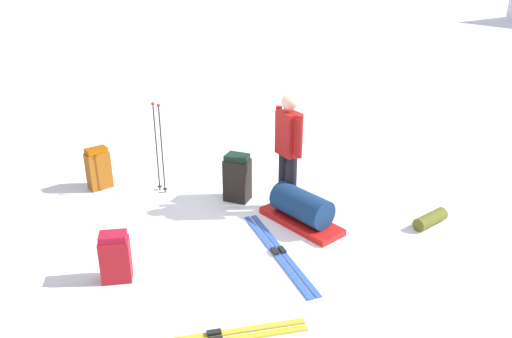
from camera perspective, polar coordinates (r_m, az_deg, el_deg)
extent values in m
plane|color=white|center=(7.06, 0.00, -5.22)|extent=(80.00, 80.00, 0.00)
cylinder|color=black|center=(6.95, 4.05, -1.85)|extent=(0.14, 0.14, 0.85)
cylinder|color=black|center=(7.10, 3.11, -1.27)|extent=(0.14, 0.14, 0.85)
cube|color=maroon|center=(6.75, 3.73, 4.03)|extent=(0.34, 0.22, 0.60)
cylinder|color=maroon|center=(6.56, 4.94, 3.68)|extent=(0.09, 0.09, 0.58)
cylinder|color=maroon|center=(6.93, 2.59, 4.82)|extent=(0.09, 0.09, 0.58)
sphere|color=tan|center=(6.62, 3.82, 7.63)|extent=(0.22, 0.22, 0.22)
cube|color=#2D52AB|center=(6.25, 2.97, -9.31)|extent=(1.92, 0.39, 0.02)
cube|color=black|center=(6.23, 2.97, -9.11)|extent=(0.15, 0.09, 0.03)
cube|color=#2D52AB|center=(6.21, 2.12, -9.49)|extent=(1.92, 0.39, 0.02)
cube|color=black|center=(6.20, 2.12, -9.30)|extent=(0.15, 0.09, 0.03)
cube|color=#B09E23|center=(5.08, -4.78, -18.20)|extent=(0.64, 1.73, 0.02)
cube|color=black|center=(5.07, -4.79, -17.99)|extent=(0.10, 0.15, 0.03)
cube|color=maroon|center=(5.85, -15.64, -9.89)|extent=(0.33, 0.38, 0.51)
cube|color=maroon|center=(5.70, -15.95, -7.42)|extent=(0.30, 0.35, 0.08)
cube|color=black|center=(7.36, -2.13, -1.25)|extent=(0.45, 0.43, 0.63)
cube|color=black|center=(7.22, -2.17, 1.33)|extent=(0.40, 0.39, 0.08)
cube|color=#8A4912|center=(8.11, -17.41, -0.17)|extent=(0.26, 0.37, 0.58)
cube|color=#924404|center=(7.99, -17.69, 2.00)|extent=(0.23, 0.33, 0.08)
cylinder|color=black|center=(7.66, -11.21, 2.20)|extent=(0.02, 0.02, 1.35)
sphere|color=#A51919|center=(7.44, -11.63, 7.26)|extent=(0.05, 0.05, 0.05)
cylinder|color=black|center=(7.90, -10.87, -1.95)|extent=(0.07, 0.07, 0.01)
cylinder|color=black|center=(7.56, -10.61, 1.97)|extent=(0.02, 0.02, 1.35)
sphere|color=#A51919|center=(7.34, -11.01, 7.09)|extent=(0.05, 0.05, 0.05)
cylinder|color=black|center=(7.80, -10.28, -2.23)|extent=(0.07, 0.07, 0.01)
cube|color=red|center=(6.85, 5.12, -5.89)|extent=(1.27, 0.65, 0.09)
cylinder|color=navy|center=(6.73, 5.19, -4.07)|extent=(0.90, 0.54, 0.40)
cylinder|color=#55581D|center=(7.16, 19.17, -5.41)|extent=(0.25, 0.57, 0.18)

